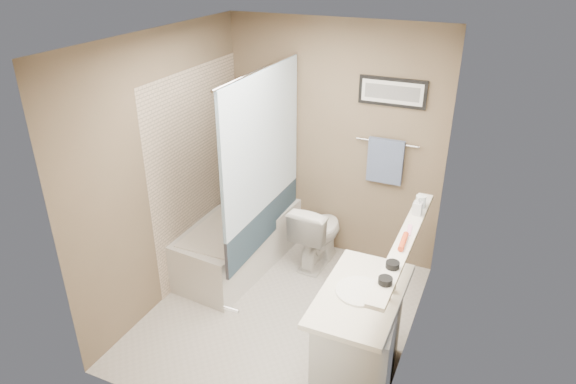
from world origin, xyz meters
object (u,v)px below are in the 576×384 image
at_px(hair_brush_front, 403,241).
at_px(soap_bottle, 418,205).
at_px(toilet, 318,233).
at_px(candle_bowl_far, 393,265).
at_px(bathtub, 238,241).
at_px(glass_jar, 421,202).
at_px(candle_bowl_near, 385,281).
at_px(vanity, 359,342).

height_order(hair_brush_front, soap_bottle, soap_bottle).
relative_size(toilet, soap_bottle, 4.57).
bearing_deg(toilet, candle_bowl_far, 129.65).
bearing_deg(soap_bottle, hair_brush_front, -90.00).
bearing_deg(hair_brush_front, bathtub, 156.12).
xyz_separation_m(glass_jar, soap_bottle, (0.00, -0.13, 0.03)).
relative_size(bathtub, glass_jar, 15.00).
relative_size(bathtub, hair_brush_front, 6.82).
xyz_separation_m(candle_bowl_near, glass_jar, (0.00, 1.10, 0.03)).
xyz_separation_m(bathtub, hair_brush_front, (1.79, -0.79, 0.89)).
xyz_separation_m(candle_bowl_far, glass_jar, (0.00, 0.91, 0.03)).
xyz_separation_m(toilet, soap_bottle, (1.05, -0.65, 0.84)).
height_order(glass_jar, soap_bottle, soap_bottle).
height_order(toilet, candle_bowl_far, candle_bowl_far).
distance_m(toilet, hair_brush_front, 1.73).
bearing_deg(vanity, glass_jar, 72.68).
bearing_deg(hair_brush_front, soap_bottle, 90.00).
bearing_deg(hair_brush_front, vanity, -122.94).
distance_m(vanity, soap_bottle, 1.11).
bearing_deg(candle_bowl_far, hair_brush_front, 90.00).
distance_m(vanity, candle_bowl_far, 0.76).
relative_size(candle_bowl_near, glass_jar, 0.90).
height_order(bathtub, hair_brush_front, hair_brush_front).
xyz_separation_m(toilet, vanity, (0.86, -1.41, 0.05)).
bearing_deg(candle_bowl_far, candle_bowl_near, -90.00).
relative_size(toilet, candle_bowl_near, 7.69).
distance_m(bathtub, vanity, 1.93).
height_order(bathtub, candle_bowl_near, candle_bowl_near).
height_order(vanity, candle_bowl_near, candle_bowl_near).
relative_size(bathtub, toilet, 2.17).
bearing_deg(soap_bottle, candle_bowl_near, -90.00).
relative_size(bathtub, vanity, 1.67).
relative_size(vanity, candle_bowl_near, 10.00).
bearing_deg(candle_bowl_near, candle_bowl_far, 90.00).
relative_size(candle_bowl_far, soap_bottle, 0.59).
bearing_deg(candle_bowl_far, toilet, 126.12).
height_order(toilet, glass_jar, glass_jar).
distance_m(candle_bowl_far, soap_bottle, 0.79).
distance_m(toilet, soap_bottle, 1.49).
relative_size(vanity, soap_bottle, 5.95).
height_order(vanity, glass_jar, glass_jar).
bearing_deg(glass_jar, toilet, 153.50).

